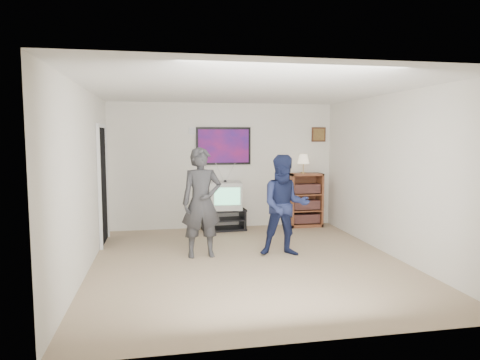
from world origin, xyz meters
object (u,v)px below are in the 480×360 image
object	(u,v)px
media_stand	(224,219)
person_tall	(202,203)
person_short	(285,206)
bookshelf	(305,200)
crt_television	(225,195)

from	to	relation	value
media_stand	person_tall	size ratio (longest dim) A/B	0.52
person_short	bookshelf	bearing A→B (deg)	71.32
crt_television	bookshelf	distance (m)	1.67
person_tall	media_stand	bearing A→B (deg)	68.62
media_stand	crt_television	world-z (taller)	crt_television
media_stand	person_short	bearing A→B (deg)	-75.25
media_stand	crt_television	distance (m)	0.48
crt_television	bookshelf	xyz separation A→B (m)	(1.67, 0.05, -0.14)
media_stand	person_tall	xyz separation A→B (m)	(-0.60, -1.78, 0.63)
media_stand	person_tall	world-z (taller)	person_tall
crt_television	bookshelf	world-z (taller)	bookshelf
bookshelf	media_stand	bearing A→B (deg)	-178.31
bookshelf	person_tall	xyz separation A→B (m)	(-2.30, -1.83, 0.29)
crt_television	person_short	distance (m)	2.06
crt_television	person_short	bearing A→B (deg)	-67.67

